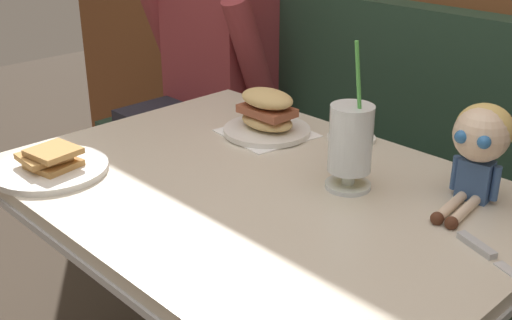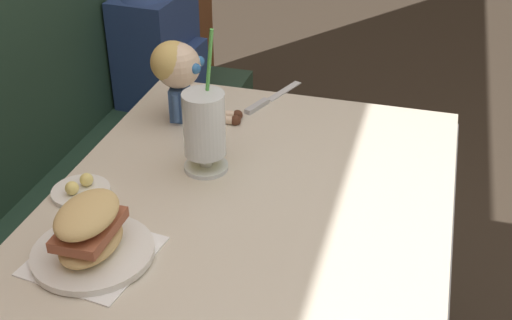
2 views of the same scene
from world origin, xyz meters
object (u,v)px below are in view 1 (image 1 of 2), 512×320
Objects in this scene: sandwich_plate at (267,117)px; butter_saucer at (351,137)px; milkshake_glass at (350,143)px; toast_plate at (51,166)px; seated_doll at (481,139)px; diner_patron at (211,60)px; butter_knife at (490,255)px.

sandwich_plate is 1.87× the size of butter_saucer.
milkshake_glass is at bearing -53.13° from butter_saucer.
milkshake_glass is at bearing 39.27° from toast_plate.
sandwich_plate is 0.55m from seated_doll.
seated_doll is (0.37, -0.08, 0.12)m from butter_saucer.
seated_doll reaches higher than toast_plate.
butter_saucer is 0.85m from diner_patron.
sandwich_plate is 0.99× the size of butter_knife.
diner_patron reaches higher than milkshake_glass.
butter_saucer is 0.15× the size of diner_patron.
diner_patron is (-0.48, 0.87, -0.01)m from toast_plate.
toast_plate is 0.53m from sandwich_plate.
milkshake_glass is 2.63× the size of butter_saucer.
toast_plate is 0.92m from butter_knife.
seated_doll is (0.54, 0.04, 0.08)m from sandwich_plate.
seated_doll is 0.28× the size of diner_patron.
milkshake_glass is 0.35m from sandwich_plate.
diner_patron is (-0.64, 0.36, -0.04)m from sandwich_plate.
sandwich_plate is (-0.34, 0.10, -0.05)m from milkshake_glass.
diner_patron is at bearing 118.95° from toast_plate.
butter_knife is at bearing -27.05° from butter_saucer.
butter_saucer is at bearing 152.95° from butter_knife.
butter_saucer is 0.40m from seated_doll.
milkshake_glass is 1.39× the size of butter_knife.
milkshake_glass is 0.25m from seated_doll.
diner_patron reaches higher than toast_plate.
toast_plate is 1.11× the size of sandwich_plate.
toast_plate reaches higher than butter_saucer.
butter_saucer is 0.53× the size of butter_knife.
milkshake_glass reaches higher than butter_knife.
sandwich_plate is at bearing 164.06° from milkshake_glass.
seated_doll is (0.71, 0.55, 0.11)m from toast_plate.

